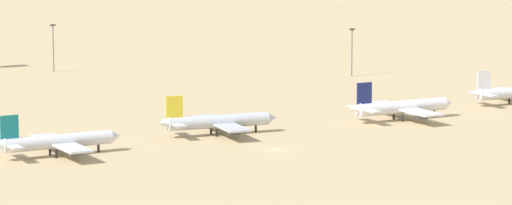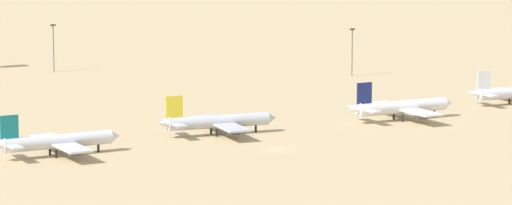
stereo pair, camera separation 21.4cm
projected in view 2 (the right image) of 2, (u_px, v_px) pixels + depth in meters
ground at (277, 149)px, 306.66m from camera, size 4000.00×4000.00×0.00m
parked_jet_teal_2 at (57, 142)px, 298.13m from camera, size 30.79×25.93×10.17m
parked_jet_yellow_3 at (217, 122)px, 325.11m from camera, size 31.07×26.55×10.31m
parked_jet_navy_4 at (401, 107)px, 347.24m from camera, size 32.41×27.36×10.70m
light_pole_mid at (53, 45)px, 445.03m from camera, size 1.80×0.50×16.12m
light_pole_east at (352, 49)px, 435.03m from camera, size 1.80×0.50×15.69m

